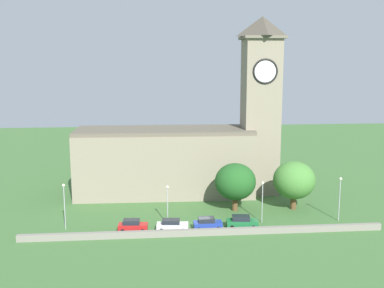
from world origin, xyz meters
name	(u,v)px	position (x,y,z in m)	size (l,w,h in m)	color
ground_plane	(193,199)	(0.00, 15.00, 0.00)	(200.00, 200.00, 0.00)	#3D6633
church	(187,148)	(-0.73, 19.26, 8.80)	(38.87, 12.40, 33.28)	gray
quay_barrier	(205,232)	(0.00, -3.32, 0.49)	(53.41, 0.70, 0.99)	gray
car_red	(133,225)	(-10.54, -0.76, 0.94)	(4.45, 2.30, 1.87)	red
car_white	(172,225)	(-4.65, -0.86, 0.88)	(4.88, 2.48, 1.73)	silver
car_blue	(207,223)	(0.69, -0.91, 0.94)	(4.33, 2.22, 1.87)	#233D9E
car_green	(242,222)	(6.04, -0.57, 0.95)	(4.92, 2.66, 1.87)	#1E6B38
streetlamp_west_end	(64,199)	(-20.72, 1.15, 4.72)	(0.44, 0.44, 7.08)	#9EA0A5
streetlamp_west_mid	(167,198)	(-5.22, 1.72, 4.26)	(0.44, 0.44, 6.28)	#9EA0A5
streetlamp_central	(262,195)	(9.64, 1.47, 4.47)	(0.44, 0.44, 6.63)	#9EA0A5
streetlamp_east_mid	(340,192)	(22.00, 1.06, 4.74)	(0.44, 0.44, 7.11)	#9EA0A5
tree_riverside_west	(235,182)	(6.48, 7.69, 5.06)	(6.92, 6.92, 8.20)	brown
tree_churchyard	(294,180)	(16.63, 7.59, 5.10)	(7.15, 7.15, 8.35)	brown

